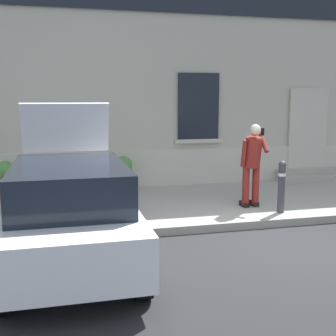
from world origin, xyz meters
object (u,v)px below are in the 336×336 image
(person_on_phone, at_px, (252,160))
(planter_olive, at_px, (124,172))
(planter_terracotta, at_px, (6,179))
(bollard_near_person, at_px, (282,185))
(hatchback_car_white, at_px, (70,210))

(person_on_phone, height_order, planter_olive, person_on_phone)
(planter_olive, bearing_deg, person_on_phone, -44.93)
(planter_terracotta, bearing_deg, bollard_near_person, -26.06)
(person_on_phone, bearing_deg, hatchback_car_white, -161.81)
(hatchback_car_white, distance_m, planter_terracotta, 4.24)
(planter_terracotta, bearing_deg, person_on_phone, -22.87)
(bollard_near_person, bearing_deg, person_on_phone, 126.37)
(hatchback_car_white, relative_size, planter_olive, 4.73)
(hatchback_car_white, distance_m, bollard_near_person, 4.34)
(hatchback_car_white, bearing_deg, bollard_near_person, 18.16)
(planter_olive, bearing_deg, planter_terracotta, -175.87)
(person_on_phone, distance_m, planter_olive, 3.35)
(person_on_phone, bearing_deg, planter_terracotta, 148.54)
(person_on_phone, relative_size, planter_olive, 2.03)
(hatchback_car_white, bearing_deg, person_on_phone, 26.78)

